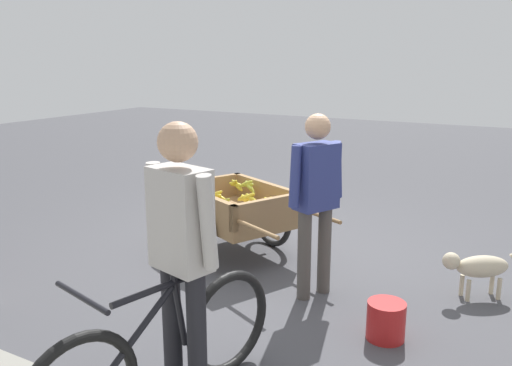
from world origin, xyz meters
TOP-DOWN VIEW (x-y plane):
  - ground_plane at (0.00, 0.00)m, footprint 24.00×24.00m
  - fruit_cart at (0.34, 0.06)m, footprint 1.82×1.39m
  - vendor_person at (-0.70, 0.55)m, footprint 0.33×0.53m
  - bicycle at (-0.54, 2.32)m, footprint 0.57×1.62m
  - cyclist_person at (-0.58, 2.17)m, footprint 0.51×0.28m
  - dog at (-1.88, -0.04)m, footprint 0.57×0.43m
  - plastic_bucket at (-1.42, 0.97)m, footprint 0.27×0.27m

SIDE VIEW (x-z plane):
  - ground_plane at x=0.00m, z-range 0.00..0.00m
  - plastic_bucket at x=-1.42m, z-range 0.00..0.27m
  - dog at x=-1.88m, z-range 0.07..0.47m
  - bicycle at x=-0.54m, z-range -0.07..0.78m
  - fruit_cart at x=0.34m, z-range 0.08..0.80m
  - vendor_person at x=-0.70m, z-range 0.14..1.64m
  - cyclist_person at x=-0.58m, z-range 0.16..1.76m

